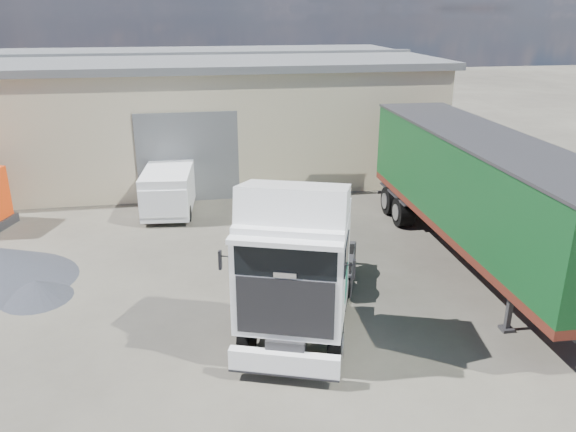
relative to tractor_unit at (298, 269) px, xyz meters
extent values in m
plane|color=#292721|center=(-0.43, 0.57, -1.70)|extent=(120.00, 120.00, 0.00)
cube|color=#B4A98A|center=(-6.43, 16.57, 0.80)|extent=(30.00, 12.00, 5.00)
cube|color=#575A5C|center=(-6.43, 16.57, 3.45)|extent=(30.60, 12.60, 0.30)
cube|color=#575A5C|center=(-2.43, 10.55, 0.10)|extent=(4.00, 0.08, 3.60)
cube|color=#575A5C|center=(-6.43, 16.57, 3.65)|extent=(30.60, 0.40, 0.15)
cube|color=maroon|center=(11.07, 6.57, -0.45)|extent=(0.35, 26.00, 2.50)
cylinder|color=black|center=(-0.36, -1.04, -1.22)|extent=(2.43, 1.64, 0.96)
cylinder|color=black|center=(0.68, 1.97, -1.22)|extent=(2.47, 1.66, 0.96)
cylinder|color=black|center=(1.10, 3.17, -1.22)|extent=(2.47, 1.66, 0.96)
cube|color=#2D2D30|center=(0.36, 1.02, -0.89)|extent=(2.74, 5.93, 0.27)
cube|color=white|center=(-0.64, -1.85, -1.21)|extent=(2.26, 0.98, 0.50)
cube|color=white|center=(-0.26, -0.74, 0.36)|extent=(2.83, 2.72, 2.23)
cube|color=black|center=(-0.60, -1.72, 0.02)|extent=(1.90, 0.71, 1.27)
cube|color=black|center=(-0.59, -1.70, 1.02)|extent=(1.94, 0.72, 0.68)
cube|color=white|center=(-0.20, -0.56, 1.79)|extent=(2.71, 2.40, 1.11)
cube|color=#0C5A43|center=(-1.21, -0.02, 0.11)|extent=(0.23, 0.65, 1.00)
cube|color=#0C5A43|center=(0.94, -0.77, 0.11)|extent=(0.23, 0.65, 1.00)
cylinder|color=#2D2D30|center=(0.74, 2.14, -0.70)|extent=(1.27, 1.27, 0.11)
cube|color=#2D2D30|center=(5.03, -0.74, -1.16)|extent=(0.30, 0.30, 1.09)
cylinder|color=black|center=(6.07, 7.01, -1.18)|extent=(2.54, 1.10, 1.05)
cube|color=#2D2D30|center=(6.00, 3.00, -0.81)|extent=(1.02, 11.88, 0.35)
cube|color=#521D12|center=(6.00, 3.00, -0.49)|extent=(2.70, 11.91, 0.24)
cube|color=black|center=(6.00, 3.00, 0.92)|extent=(2.70, 11.91, 2.57)
cube|color=#2D2D30|center=(6.00, 3.00, 2.22)|extent=(2.76, 11.97, 0.08)
cylinder|color=black|center=(-3.31, 8.24, -1.40)|extent=(1.80, 0.76, 0.60)
cylinder|color=black|center=(-3.04, 11.14, -1.40)|extent=(1.80, 0.76, 0.60)
cube|color=white|center=(-3.18, 9.69, -0.75)|extent=(2.12, 4.33, 1.55)
cube|color=white|center=(-3.34, 7.97, -0.79)|extent=(1.75, 0.97, 1.00)
cube|color=black|center=(-3.32, 8.15, -0.29)|extent=(1.59, 0.22, 0.55)
cone|color=black|center=(-6.62, 2.94, -1.44)|extent=(2.24, 2.24, 0.52)
camera|label=1|loc=(-2.24, -11.50, 5.66)|focal=35.00mm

